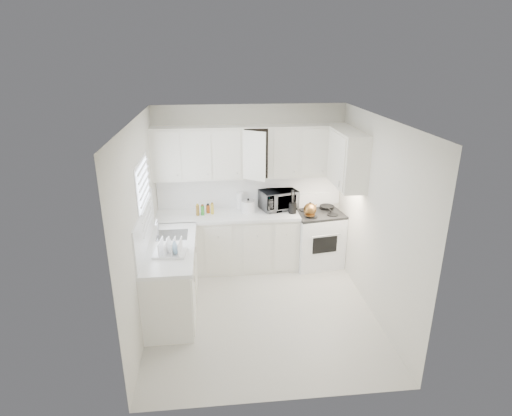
{
  "coord_description": "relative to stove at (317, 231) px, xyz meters",
  "views": [
    {
      "loc": [
        -0.59,
        -4.88,
        3.34
      ],
      "look_at": [
        0.0,
        0.7,
        1.25
      ],
      "focal_mm": 29.45,
      "sensor_mm": 36.0,
      "label": 1
    }
  ],
  "objects": [
    {
      "name": "spice_left_2",
      "position": [
        -1.77,
        0.14,
        0.43
      ],
      "size": [
        0.06,
        0.06,
        0.13
      ],
      "primitive_type": "cylinder",
      "color": "#C4541A",
      "rests_on": "countertop_back"
    },
    {
      "name": "rice_cooker",
      "position": [
        -1.13,
        0.07,
        0.48
      ],
      "size": [
        0.26,
        0.26,
        0.22
      ],
      "primitive_type": null,
      "rotation": [
        0.0,
        0.0,
        0.19
      ],
      "color": "white",
      "rests_on": "countertop_back"
    },
    {
      "name": "upper_cabinets_right",
      "position": [
        0.26,
        -0.46,
        0.92
      ],
      "size": [
        0.33,
        0.9,
        0.8
      ],
      "primitive_type": null,
      "color": "silver",
      "rests_on": "wall_right"
    },
    {
      "name": "tea_kettle",
      "position": [
        -0.18,
        -0.16,
        0.47
      ],
      "size": [
        0.31,
        0.29,
        0.23
      ],
      "primitive_type": null,
      "rotation": [
        0.0,
        0.0,
        0.39
      ],
      "color": "#9D6B2B",
      "rests_on": "stove"
    },
    {
      "name": "dish_rack",
      "position": [
        -2.24,
        -1.32,
        0.48
      ],
      "size": [
        0.43,
        0.34,
        0.22
      ],
      "primitive_type": null,
      "rotation": [
        0.0,
        0.0,
        -0.11
      ],
      "color": "white",
      "rests_on": "countertop_left"
    },
    {
      "name": "sauce_right_2",
      "position": [
        -0.38,
        0.18,
        0.46
      ],
      "size": [
        0.06,
        0.06,
        0.19
      ],
      "primitive_type": "cylinder",
      "color": "brown",
      "rests_on": "countertop_back"
    },
    {
      "name": "spice_left_3",
      "position": [
        -1.7,
        0.05,
        0.43
      ],
      "size": [
        0.06,
        0.06,
        0.13
      ],
      "primitive_type": "cylinder",
      "color": "gold",
      "rests_on": "countertop_back"
    },
    {
      "name": "sauce_right_0",
      "position": [
        -0.49,
        0.18,
        0.46
      ],
      "size": [
        0.06,
        0.06,
        0.19
      ],
      "primitive_type": "cylinder",
      "color": "#C4541A",
      "rests_on": "countertop_back"
    },
    {
      "name": "paper_towel",
      "position": [
        -1.25,
        0.24,
        0.5
      ],
      "size": [
        0.12,
        0.12,
        0.27
      ],
      "primitive_type": "cylinder",
      "color": "white",
      "rests_on": "countertop_back"
    },
    {
      "name": "wall_front",
      "position": [
        -1.07,
        -2.88,
        0.72
      ],
      "size": [
        3.0,
        0.0,
        3.0
      ],
      "primitive_type": "plane",
      "rotation": [
        -1.57,
        0.0,
        0.0
      ],
      "color": "silver",
      "rests_on": "ground"
    },
    {
      "name": "backsplash_left",
      "position": [
        -2.56,
        -1.08,
        0.64
      ],
      "size": [
        0.02,
        1.6,
        0.55
      ],
      "primitive_type": "cube",
      "color": "white",
      "rests_on": "wall_left"
    },
    {
      "name": "window_blinds",
      "position": [
        -2.55,
        -0.93,
        0.97
      ],
      "size": [
        0.06,
        0.96,
        1.06
      ],
      "primitive_type": null,
      "color": "white",
      "rests_on": "wall_left"
    },
    {
      "name": "lower_cabinets_back",
      "position": [
        -1.46,
        0.02,
        -0.13
      ],
      "size": [
        2.22,
        0.6,
        0.9
      ],
      "primitive_type": null,
      "color": "silver",
      "rests_on": "floor"
    },
    {
      "name": "spice_left_1",
      "position": [
        -1.85,
        0.05,
        0.43
      ],
      "size": [
        0.06,
        0.06,
        0.13
      ],
      "primitive_type": "cylinder",
      "color": "#2D822B",
      "rests_on": "countertop_back"
    },
    {
      "name": "wall_back",
      "position": [
        -1.07,
        0.32,
        0.72
      ],
      "size": [
        3.0,
        0.0,
        3.0
      ],
      "primitive_type": "plane",
      "rotation": [
        1.57,
        0.0,
        0.0
      ],
      "color": "silver",
      "rests_on": "ground"
    },
    {
      "name": "countertop_back",
      "position": [
        -1.46,
        0.01,
        0.34
      ],
      "size": [
        2.24,
        0.64,
        0.05
      ],
      "primitive_type": "cube",
      "color": "white",
      "rests_on": "lower_cabinets_back"
    },
    {
      "name": "wall_left",
      "position": [
        -2.57,
        -1.28,
        0.72
      ],
      "size": [
        0.0,
        3.2,
        3.2
      ],
      "primitive_type": "plane",
      "rotation": [
        1.57,
        0.0,
        1.57
      ],
      "color": "silver",
      "rests_on": "ground"
    },
    {
      "name": "ceiling",
      "position": [
        -1.07,
        -1.28,
        2.02
      ],
      "size": [
        3.2,
        3.2,
        0.0
      ],
      "primitive_type": "plane",
      "rotation": [
        3.14,
        0.0,
        0.0
      ],
      "color": "white",
      "rests_on": "ground"
    },
    {
      "name": "countertop_left",
      "position": [
        -2.26,
        -1.08,
        0.34
      ],
      "size": [
        0.64,
        1.62,
        0.05
      ],
      "primitive_type": "cube",
      "color": "white",
      "rests_on": "lower_cabinets_left"
    },
    {
      "name": "floor",
      "position": [
        -1.07,
        -1.28,
        -0.58
      ],
      "size": [
        3.2,
        3.2,
        0.0
      ],
      "primitive_type": "plane",
      "color": "beige",
      "rests_on": "ground"
    },
    {
      "name": "microwave",
      "position": [
        -0.63,
        0.15,
        0.56
      ],
      "size": [
        0.63,
        0.47,
        0.38
      ],
      "primitive_type": "imported",
      "rotation": [
        0.0,
        0.0,
        0.32
      ],
      "color": "gray",
      "rests_on": "countertop_back"
    },
    {
      "name": "wall_right",
      "position": [
        0.43,
        -1.28,
        0.72
      ],
      "size": [
        0.0,
        3.2,
        3.2
      ],
      "primitive_type": "plane",
      "rotation": [
        1.57,
        0.0,
        -1.57
      ],
      "color": "silver",
      "rests_on": "ground"
    },
    {
      "name": "spice_left_0",
      "position": [
        -1.92,
        0.14,
        0.43
      ],
      "size": [
        0.06,
        0.06,
        0.13
      ],
      "primitive_type": "cylinder",
      "color": "brown",
      "rests_on": "countertop_back"
    },
    {
      "name": "sink",
      "position": [
        -2.26,
        -0.73,
        0.49
      ],
      "size": [
        0.42,
        0.38,
        0.3
      ],
      "primitive_type": null,
      "color": "gray",
      "rests_on": "countertop_left"
    },
    {
      "name": "stove",
      "position": [
        0.0,
        0.0,
        0.0
      ],
      "size": [
        0.85,
        0.73,
        1.17
      ],
      "primitive_type": null,
      "rotation": [
        0.0,
        0.0,
        0.15
      ],
      "color": "white",
      "rests_on": "floor"
    },
    {
      "name": "sauce_right_1",
      "position": [
        -0.44,
        0.12,
        0.46
      ],
      "size": [
        0.06,
        0.06,
        0.19
      ],
      "primitive_type": "cylinder",
      "color": "gold",
      "rests_on": "countertop_back"
    },
    {
      "name": "frying_pan",
      "position": [
        0.18,
        0.16,
        0.38
      ],
      "size": [
        0.24,
        0.4,
        0.04
      ],
      "primitive_type": null,
      "rotation": [
        0.0,
        0.0,
        -0.01
      ],
      "color": "black",
      "rests_on": "stove"
    },
    {
      "name": "upper_cabinets_back",
      "position": [
        -1.07,
        0.16,
        0.92
      ],
      "size": [
        3.0,
        0.33,
        0.8
      ],
      "primitive_type": null,
      "color": "silver",
      "rests_on": "wall_back"
    },
    {
      "name": "utensil_crock",
      "position": [
        -0.44,
        -0.06,
        0.56
      ],
      "size": [
        0.15,
        0.15,
        0.4
      ],
      "primitive_type": null,
      "rotation": [
        0.0,
        0.0,
        -0.17
      ],
      "color": "black",
      "rests_on": "countertop_back"
    },
    {
      "name": "lower_cabinets_left",
      "position": [
        -2.27,
        -1.08,
        -0.13
      ],
      "size": [
        0.6,
        1.6,
        0.9
      ],
      "primitive_type": null,
      "color": "silver",
      "rests_on": "floor"
    },
    {
      "name": "backsplash_back",
      "position": [
        -1.07,
        0.31,
        0.64
      ],
      "size": [
        2.98,
        0.02,
        0.55
      ],
      "primitive_type": "cube",
      "color": "white",
      "rests_on": "wall_back"
    }
  ]
}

